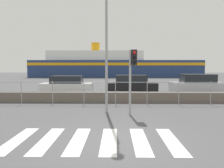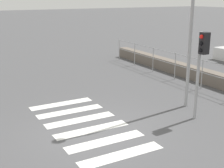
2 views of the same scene
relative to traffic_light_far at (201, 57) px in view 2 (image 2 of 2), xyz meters
The scene contains 3 objects.
ground_plane 4.10m from the traffic_light_far, 102.42° to the right, with size 160.00×160.00×0.00m, color #4C4C4F.
crosswalk 4.26m from the traffic_light_far, 112.07° to the right, with size 4.95×2.40×0.01m.
traffic_light_far is the anchor object (origin of this frame).
Camera 2 is at (7.85, -3.74, 4.00)m, focal length 50.00 mm.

